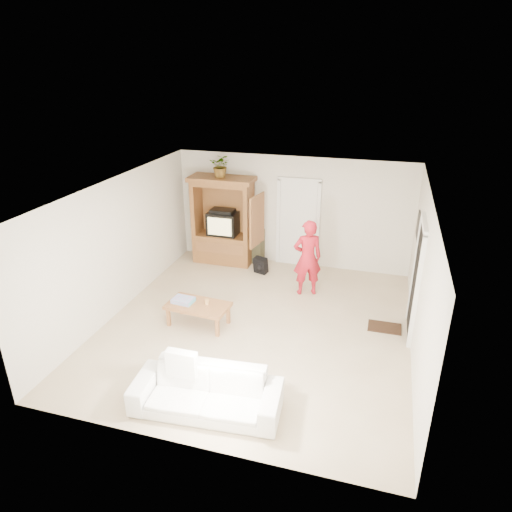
# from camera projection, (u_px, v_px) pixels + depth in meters

# --- Properties ---
(floor) EXTENTS (6.00, 6.00, 0.00)m
(floor) POSITION_uv_depth(u_px,v_px,m) (256.00, 326.00, 8.51)
(floor) COLOR tan
(floor) RESTS_ON ground
(ceiling) EXTENTS (6.00, 6.00, 0.00)m
(ceiling) POSITION_uv_depth(u_px,v_px,m) (256.00, 190.00, 7.48)
(ceiling) COLOR white
(ceiling) RESTS_ON floor
(wall_back) EXTENTS (5.50, 0.00, 5.50)m
(wall_back) POSITION_uv_depth(u_px,v_px,m) (292.00, 212.00, 10.64)
(wall_back) COLOR silver
(wall_back) RESTS_ON floor
(wall_front) EXTENTS (5.50, 0.00, 5.50)m
(wall_front) POSITION_uv_depth(u_px,v_px,m) (185.00, 363.00, 5.35)
(wall_front) COLOR silver
(wall_front) RESTS_ON floor
(wall_left) EXTENTS (0.00, 6.00, 6.00)m
(wall_left) POSITION_uv_depth(u_px,v_px,m) (118.00, 246.00, 8.70)
(wall_left) COLOR silver
(wall_left) RESTS_ON floor
(wall_right) EXTENTS (0.00, 6.00, 6.00)m
(wall_right) POSITION_uv_depth(u_px,v_px,m) (421.00, 282.00, 7.28)
(wall_right) COLOR silver
(wall_right) RESTS_ON floor
(armoire) EXTENTS (1.82, 1.14, 2.10)m
(armoire) POSITION_uv_depth(u_px,v_px,m) (224.00, 226.00, 10.90)
(armoire) COLOR brown
(armoire) RESTS_ON floor
(door_back) EXTENTS (0.85, 0.05, 2.04)m
(door_back) POSITION_uv_depth(u_px,v_px,m) (298.00, 224.00, 10.68)
(door_back) COLOR white
(door_back) RESTS_ON floor
(doorway_right) EXTENTS (0.05, 0.90, 2.04)m
(doorway_right) POSITION_uv_depth(u_px,v_px,m) (416.00, 281.00, 7.93)
(doorway_right) COLOR black
(doorway_right) RESTS_ON floor
(framed_picture) EXTENTS (0.03, 0.60, 0.48)m
(framed_picture) POSITION_uv_depth(u_px,v_px,m) (419.00, 226.00, 8.85)
(framed_picture) COLOR black
(framed_picture) RESTS_ON wall_right
(doormat) EXTENTS (0.60, 0.40, 0.02)m
(doormat) POSITION_uv_depth(u_px,v_px,m) (385.00, 327.00, 8.44)
(doormat) COLOR #382316
(doormat) RESTS_ON floor
(plant) EXTENTS (0.50, 0.45, 0.53)m
(plant) POSITION_uv_depth(u_px,v_px,m) (221.00, 166.00, 10.30)
(plant) COLOR #4C7238
(plant) RESTS_ON armoire
(man) EXTENTS (0.70, 0.59, 1.63)m
(man) POSITION_uv_depth(u_px,v_px,m) (307.00, 258.00, 9.38)
(man) COLOR #B31726
(man) RESTS_ON floor
(sofa) EXTENTS (2.14, 0.98, 0.61)m
(sofa) POSITION_uv_depth(u_px,v_px,m) (206.00, 392.00, 6.36)
(sofa) COLOR white
(sofa) RESTS_ON floor
(coffee_table) EXTENTS (1.19, 0.71, 0.43)m
(coffee_table) POSITION_uv_depth(u_px,v_px,m) (198.00, 307.00, 8.41)
(coffee_table) COLOR #A26838
(coffee_table) RESTS_ON floor
(towel) EXTENTS (0.41, 0.32, 0.08)m
(towel) POSITION_uv_depth(u_px,v_px,m) (183.00, 300.00, 8.45)
(towel) COLOR #CC4492
(towel) RESTS_ON coffee_table
(candle) EXTENTS (0.08, 0.08, 0.10)m
(candle) POSITION_uv_depth(u_px,v_px,m) (207.00, 302.00, 8.38)
(candle) COLOR tan
(candle) RESTS_ON coffee_table
(backpack_black) EXTENTS (0.34, 0.26, 0.37)m
(backpack_black) POSITION_uv_depth(u_px,v_px,m) (261.00, 266.00, 10.54)
(backpack_black) COLOR black
(backpack_black) RESTS_ON floor
(backpack_olive) EXTENTS (0.45, 0.35, 0.81)m
(backpack_olive) POSITION_uv_depth(u_px,v_px,m) (254.00, 246.00, 11.08)
(backpack_olive) COLOR #47442B
(backpack_olive) RESTS_ON floor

